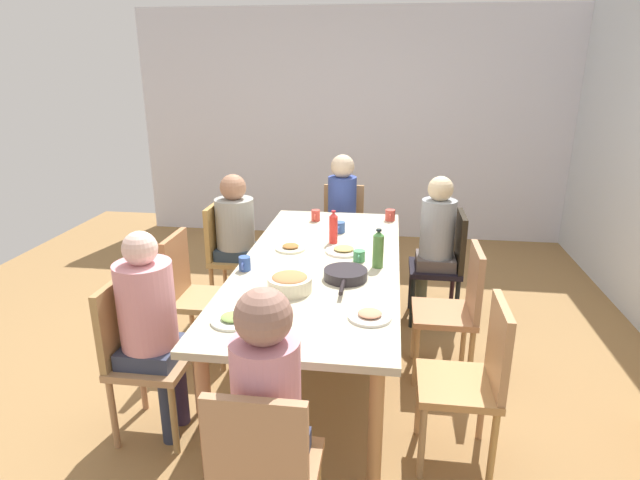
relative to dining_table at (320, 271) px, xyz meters
The scene contains 29 objects.
ground_plane 0.69m from the dining_table, ahead, with size 7.12×7.12×0.00m, color olive.
wall_left 3.09m from the dining_table, behind, with size 0.12×5.06×2.60m, color silver.
dining_table is the anchor object (origin of this frame).
chair_0 0.91m from the dining_table, 90.00° to the left, with size 0.40×0.40×0.90m.
chair_1 1.60m from the dining_table, behind, with size 0.40×0.40×0.90m.
person_1 1.50m from the dining_table, behind, with size 0.30×0.30×1.22m.
chair_2 1.60m from the dining_table, ahead, with size 0.40×0.40×0.90m.
person_2 1.50m from the dining_table, ahead, with size 0.30×0.30×1.23m.
chair_3 0.91m from the dining_table, 90.00° to the right, with size 0.40×0.40×0.90m.
chair_4 1.22m from the dining_table, 132.15° to the right, with size 0.40×0.40×0.90m.
person_4 1.14m from the dining_table, 135.21° to the right, with size 0.32×0.32×1.16m.
chair_5 1.22m from the dining_table, 47.85° to the left, with size 0.40×0.40×0.90m.
chair_6 1.22m from the dining_table, 47.85° to the right, with size 0.40×0.40×0.90m.
person_6 1.14m from the dining_table, 44.78° to the right, with size 0.30×0.30×1.19m.
chair_7 1.22m from the dining_table, 132.15° to the left, with size 0.40×0.40×0.90m.
person_7 1.14m from the dining_table, 135.28° to the left, with size 0.30×0.30×1.19m.
plate_0 0.33m from the dining_table, 131.69° to the right, with size 0.21×0.21×0.04m.
plate_1 0.95m from the dining_table, 19.64° to the right, with size 0.22×0.22×0.04m.
plate_2 0.26m from the dining_table, 146.50° to the left, with size 0.25×0.25×0.04m.
plate_3 0.84m from the dining_table, 25.31° to the left, with size 0.22×0.22×0.04m.
bowl_0 0.51m from the dining_table, 12.45° to the right, with size 0.25×0.25×0.10m.
serving_pan 0.35m from the dining_table, 35.15° to the left, with size 0.44×0.26×0.06m.
cup_0 1.12m from the dining_table, 156.58° to the left, with size 0.12×0.08×0.09m.
cup_1 0.51m from the dining_table, 64.81° to the right, with size 0.11×0.07×0.09m.
cup_2 0.66m from the dining_table, behind, with size 0.12×0.09×0.08m.
cup_3 0.28m from the dining_table, 100.29° to the left, with size 0.11×0.08×0.07m.
cup_4 0.95m from the dining_table, behind, with size 0.11×0.07×0.09m.
bottle_0 0.43m from the dining_table, behind, with size 0.06×0.06×0.24m.
bottle_1 0.42m from the dining_table, 83.51° to the left, with size 0.07×0.07×0.25m.
Camera 1 is at (3.17, 0.43, 1.98)m, focal length 29.46 mm.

